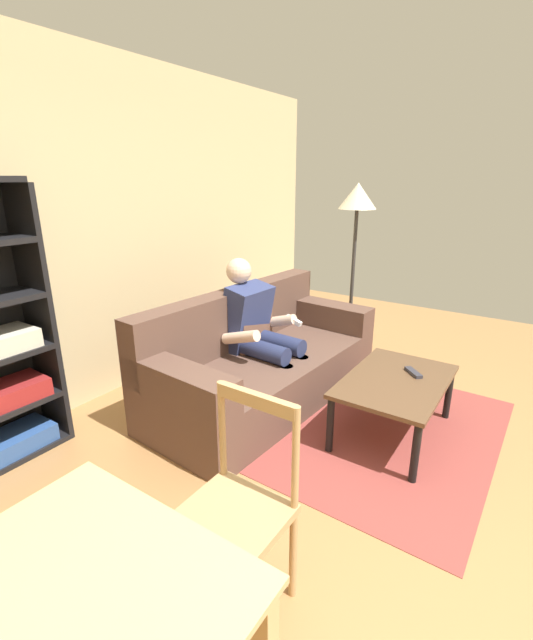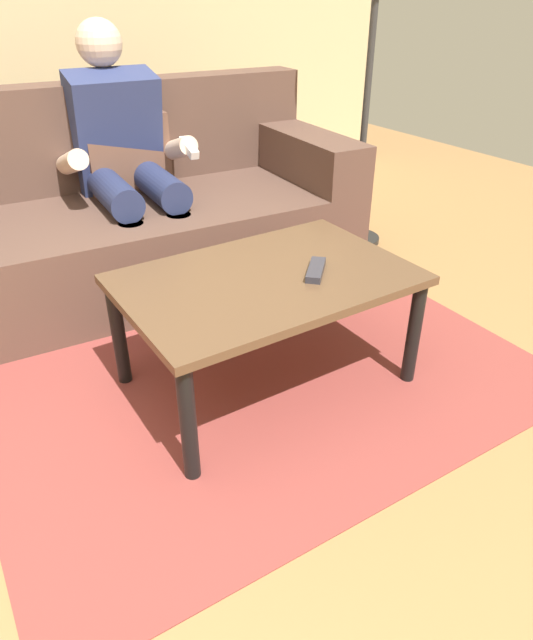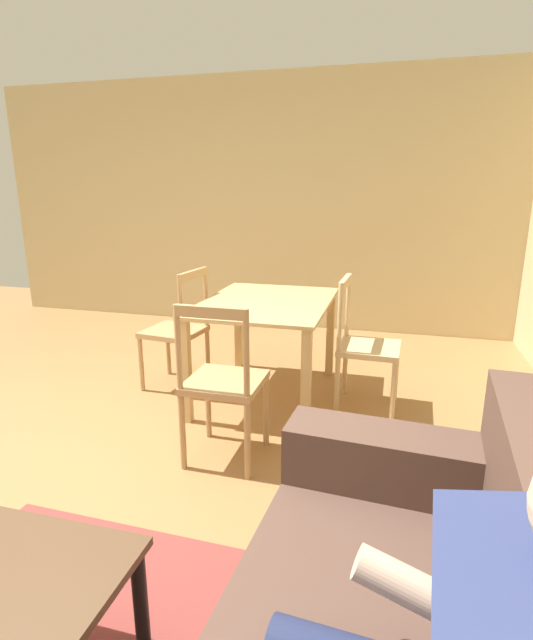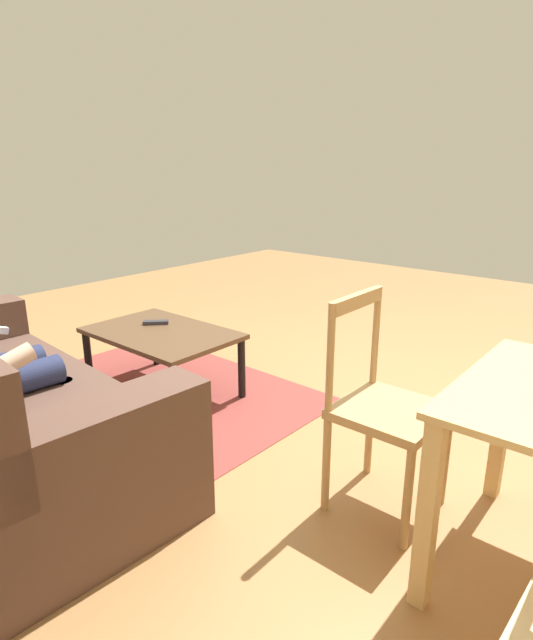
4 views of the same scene
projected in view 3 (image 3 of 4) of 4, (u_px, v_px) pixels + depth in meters
name	position (u px, v px, depth m)	size (l,w,h in m)	color
ground_plane	(41.00, 493.00, 2.51)	(9.10, 9.10, 0.00)	#9E7042
wall_side	(244.00, 205.00, 5.46)	(0.12, 6.01, 2.73)	#C8B586
dining_table	(266.00, 316.00, 3.55)	(1.21, 0.91, 0.75)	tan
dining_chair_near_wall	(365.00, 346.00, 3.41)	(0.44, 0.44, 0.94)	#D1B27F
dining_chair_facing_couch	(223.00, 383.00, 2.72)	(0.42, 0.42, 0.96)	tan
dining_chair_by_doorway	(177.00, 331.00, 3.77)	(0.47, 0.47, 0.95)	tan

